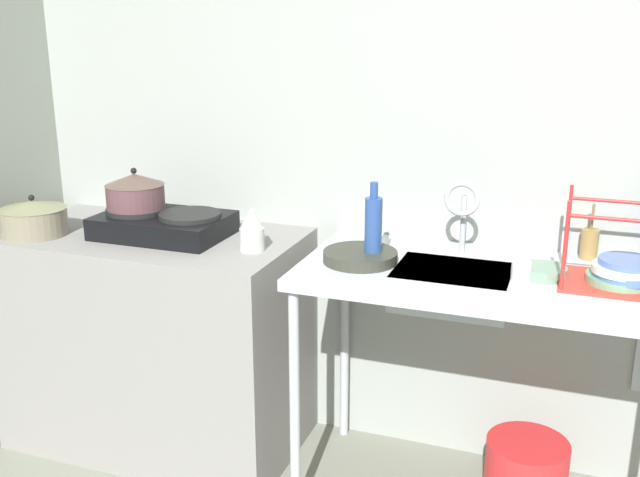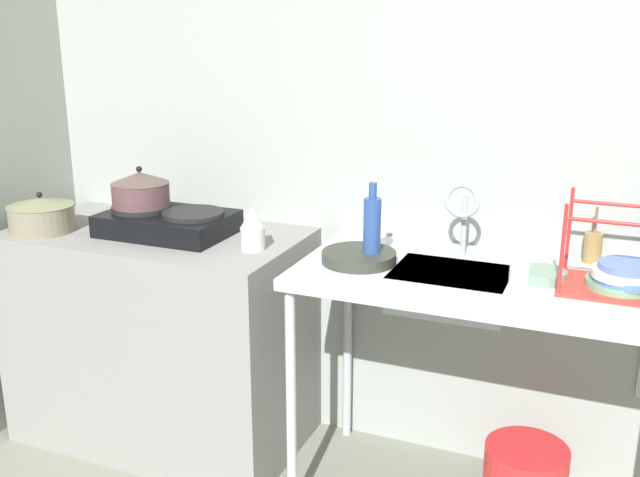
% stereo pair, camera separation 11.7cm
% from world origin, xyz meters
% --- Properties ---
extents(wall_back, '(5.10, 0.10, 2.67)m').
position_xyz_m(wall_back, '(0.00, 1.94, 1.33)').
color(wall_back, '#989F99').
rests_on(wall_back, ground).
extents(counter_concrete, '(1.18, 0.64, 0.91)m').
position_xyz_m(counter_concrete, '(-1.48, 1.56, 0.45)').
color(counter_concrete, gray).
rests_on(counter_concrete, ground).
extents(counter_sink, '(1.32, 0.64, 0.91)m').
position_xyz_m(counter_sink, '(-0.13, 1.56, 0.83)').
color(counter_sink, '#B1B9BF').
rests_on(counter_sink, ground).
extents(stove, '(0.50, 0.33, 0.10)m').
position_xyz_m(stove, '(-1.41, 1.56, 0.96)').
color(stove, black).
rests_on(stove, counter_concrete).
extents(pot_on_left_burner, '(0.23, 0.23, 0.16)m').
position_xyz_m(pot_on_left_burner, '(-1.53, 1.56, 1.08)').
color(pot_on_left_burner, brown).
rests_on(pot_on_left_burner, stove).
extents(pot_beside_stove, '(0.26, 0.26, 0.16)m').
position_xyz_m(pot_beside_stove, '(-1.91, 1.41, 0.98)').
color(pot_beside_stove, gray).
rests_on(pot_beside_stove, counter_concrete).
extents(percolator, '(0.09, 0.09, 0.16)m').
position_xyz_m(percolator, '(-1.00, 1.51, 0.99)').
color(percolator, beige).
rests_on(percolator, counter_concrete).
extents(sink_basin, '(0.39, 0.30, 0.13)m').
position_xyz_m(sink_basin, '(-0.26, 1.54, 0.85)').
color(sink_basin, '#B1B9BF').
rests_on(sink_basin, counter_sink).
extents(faucet, '(0.13, 0.07, 0.28)m').
position_xyz_m(faucet, '(-0.27, 1.68, 1.10)').
color(faucet, '#B1B9BF').
rests_on(faucet, counter_sink).
extents(frying_pan, '(0.26, 0.26, 0.04)m').
position_xyz_m(frying_pan, '(-0.59, 1.52, 0.93)').
color(frying_pan, '#31332A').
rests_on(frying_pan, counter_sink).
extents(dish_rack, '(0.38, 0.26, 0.29)m').
position_xyz_m(dish_rack, '(0.27, 1.56, 0.95)').
color(dish_rack, red).
rests_on(dish_rack, counter_sink).
extents(cup_by_rack, '(0.06, 0.06, 0.06)m').
position_xyz_m(cup_by_rack, '(-0.04, 1.52, 0.94)').
color(cup_by_rack, white).
rests_on(cup_by_rack, counter_sink).
extents(small_bowl_on_drainboard, '(0.15, 0.15, 0.04)m').
position_xyz_m(small_bowl_on_drainboard, '(0.03, 1.57, 0.93)').
color(small_bowl_on_drainboard, gray).
rests_on(small_bowl_on_drainboard, counter_sink).
extents(bottle_by_sink, '(0.06, 0.06, 0.29)m').
position_xyz_m(bottle_by_sink, '(-0.55, 1.53, 1.03)').
color(bottle_by_sink, navy).
rests_on(bottle_by_sink, counter_sink).
extents(utensil_jar, '(0.06, 0.06, 0.21)m').
position_xyz_m(utensil_jar, '(0.17, 1.83, 0.96)').
color(utensil_jar, olive).
rests_on(utensil_jar, counter_sink).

